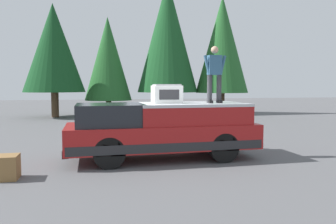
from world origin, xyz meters
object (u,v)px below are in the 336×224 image
(compressor_unit, at_px, (167,94))
(person_on_truck_bed, at_px, (214,73))
(parked_car_maroon, at_px, (194,114))
(pickup_truck, at_px, (162,130))
(wooden_crate, at_px, (6,167))

(compressor_unit, distance_m, person_on_truck_bed, 1.57)
(parked_car_maroon, bearing_deg, pickup_truck, 156.33)
(parked_car_maroon, xyz_separation_m, wooden_crate, (-9.57, 7.62, -0.30))
(pickup_truck, xyz_separation_m, wooden_crate, (-1.31, 3.99, -0.59))
(pickup_truck, bearing_deg, person_on_truck_bed, -94.50)
(person_on_truck_bed, xyz_separation_m, wooden_crate, (-1.19, 5.57, -2.27))
(pickup_truck, height_order, person_on_truck_bed, person_on_truck_bed)
(wooden_crate, bearing_deg, person_on_truck_bed, -77.98)
(person_on_truck_bed, bearing_deg, pickup_truck, 85.50)
(pickup_truck, distance_m, compressor_unit, 1.07)
(compressor_unit, distance_m, parked_car_maroon, 8.99)
(pickup_truck, distance_m, parked_car_maroon, 9.03)
(compressor_unit, distance_m, wooden_crate, 4.68)
(pickup_truck, xyz_separation_m, person_on_truck_bed, (-0.12, -1.58, 1.68))
(person_on_truck_bed, height_order, wooden_crate, person_on_truck_bed)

